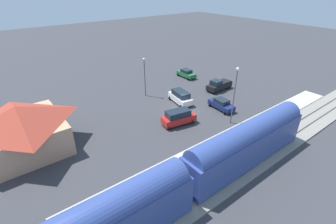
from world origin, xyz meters
name	(u,v)px	position (x,y,z in m)	size (l,w,h in m)	color
ground_plane	(183,110)	(0.00, 0.00, 0.00)	(200.00, 200.00, 0.00)	#38383D
railway_track	(258,152)	(-14.00, 0.00, 0.09)	(4.80, 70.00, 0.30)	gray
platform	(232,137)	(-10.00, 0.00, 0.15)	(3.20, 46.00, 0.30)	#B7B2A8
passenger_train	(186,177)	(-14.00, 11.88, 2.86)	(2.93, 35.38, 4.98)	#33478C
station_building	(21,128)	(4.00, 22.00, 3.08)	(10.25, 9.79, 5.93)	tan
pedestrian_on_platform	(230,134)	(-10.42, 1.12, 1.28)	(0.36, 0.36, 1.71)	#333338
pickup_black	(219,85)	(2.26, -10.89, 1.03)	(2.15, 5.47, 2.14)	black
suv_red	(178,117)	(-2.77, 3.30, 1.15)	(2.81, 5.17, 2.22)	red
sedan_navy	(221,104)	(-3.37, -5.23, 0.88)	(4.62, 2.51, 1.74)	navy
suv_white	(180,97)	(2.40, -1.44, 1.15)	(5.14, 2.95, 2.22)	white
sedan_green	(186,73)	(11.28, -10.62, 0.88)	(4.52, 2.31, 1.74)	#236638
light_pole_near_platform	(235,90)	(-7.20, -2.99, 5.25)	(0.44, 0.44, 8.45)	#515156
light_pole_lot_center	(145,72)	(8.58, 1.57, 4.45)	(0.44, 0.44, 6.96)	#515156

